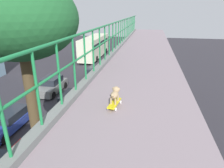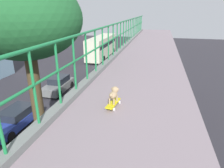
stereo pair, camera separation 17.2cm
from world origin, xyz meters
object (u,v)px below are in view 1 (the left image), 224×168
(car_black_seventh, at_px, (97,74))
(car_grey_sixth, at_px, (52,86))
(toy_skateboard, at_px, (114,103))
(small_dog, at_px, (115,93))
(city_bus, at_px, (94,46))
(car_blue_fourth, at_px, (9,120))
(car_green_fifth, at_px, (74,101))

(car_black_seventh, bearing_deg, car_grey_sixth, -127.67)
(toy_skateboard, height_order, small_dog, small_dog)
(city_bus, distance_m, small_dog, 30.57)
(city_bus, height_order, toy_skateboard, toy_skateboard)
(car_grey_sixth, bearing_deg, car_black_seventh, 52.33)
(car_blue_fourth, xyz_separation_m, city_bus, (-0.24, 22.20, 1.34))
(city_bus, bearing_deg, car_grey_sixth, -89.86)
(car_grey_sixth, bearing_deg, toy_skateboard, -56.74)
(car_grey_sixth, height_order, small_dog, small_dog)
(car_blue_fourth, bearing_deg, toy_skateboard, -38.50)
(car_black_seventh, xyz_separation_m, toy_skateboard, (5.36, -17.78, 5.26))
(car_grey_sixth, xyz_separation_m, small_dog, (8.77, -13.33, 5.52))
(car_blue_fourth, xyz_separation_m, car_grey_sixth, (-0.21, 6.56, 0.06))
(car_black_seventh, relative_size, city_bus, 0.41)
(car_grey_sixth, distance_m, car_black_seventh, 5.58)
(car_blue_fourth, bearing_deg, city_bus, 90.63)
(city_bus, bearing_deg, car_green_fifth, -79.42)
(toy_skateboard, bearing_deg, small_dog, 83.99)
(car_blue_fourth, height_order, car_black_seventh, car_black_seventh)
(car_blue_fourth, height_order, city_bus, city_bus)
(car_blue_fourth, bearing_deg, car_black_seventh, 73.73)
(car_blue_fourth, relative_size, city_bus, 0.42)
(toy_skateboard, xyz_separation_m, small_dog, (0.00, 0.04, 0.20))
(car_green_fifth, bearing_deg, car_blue_fourth, -130.68)
(car_grey_sixth, distance_m, small_dog, 16.88)
(car_blue_fourth, height_order, toy_skateboard, toy_skateboard)
(car_black_seventh, height_order, small_dog, small_dog)
(car_blue_fourth, relative_size, car_green_fifth, 1.06)
(car_blue_fourth, xyz_separation_m, car_black_seventh, (3.20, 10.97, 0.11))
(car_black_seventh, relative_size, small_dog, 12.71)
(city_bus, bearing_deg, toy_skateboard, -73.12)
(car_black_seventh, bearing_deg, small_dog, -73.19)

